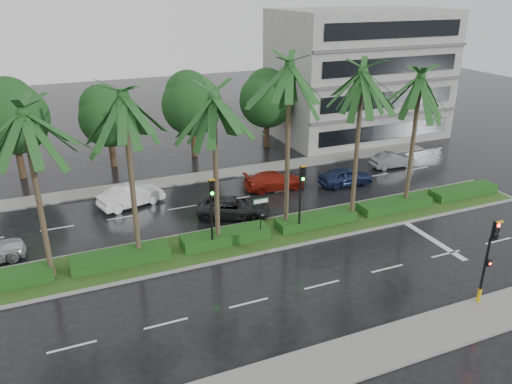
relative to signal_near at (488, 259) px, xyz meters
name	(u,v)px	position (x,y,z in m)	size (l,w,h in m)	color
ground	(279,242)	(-6.00, 9.39, -2.50)	(120.00, 120.00, 0.00)	black
near_sidewalk	(385,347)	(-6.00, -0.81, -2.44)	(40.00, 2.40, 0.12)	gray
far_sidewalk	(214,175)	(-6.00, 21.39, -2.44)	(40.00, 2.00, 0.12)	gray
median	(272,233)	(-6.00, 10.39, -2.42)	(36.00, 4.00, 0.15)	gray
hedge	(272,228)	(-6.00, 10.39, -2.05)	(35.20, 1.40, 0.60)	#134417
lane_markings	(328,235)	(-2.96, 8.96, -2.50)	(34.00, 13.06, 0.01)	silver
palm_row	(253,97)	(-7.25, 10.41, 5.99)	(26.30, 4.20, 10.70)	#413325
signal_near	(488,259)	(0.00, 0.00, 0.00)	(0.34, 0.45, 4.36)	black
signal_median_left	(212,204)	(-10.00, 9.69, 0.49)	(0.34, 0.42, 4.36)	black
signal_median_right	(301,189)	(-4.50, 9.69, 0.49)	(0.34, 0.42, 4.36)	black
street_sign	(261,209)	(-7.00, 9.87, -0.38)	(0.95, 0.09, 2.60)	black
bg_trees	(176,105)	(-7.40, 26.98, 2.17)	(32.93, 5.43, 7.84)	#3D2D1C
building	(358,74)	(11.00, 27.39, 3.50)	(16.00, 10.00, 12.00)	gray
car_white	(131,196)	(-13.07, 18.08, -1.77)	(4.45, 1.55, 1.47)	white
car_darkgrey	(233,207)	(-7.27, 13.70, -1.85)	(4.72, 2.18, 1.31)	black
car_red	(274,181)	(-2.77, 17.03, -1.85)	(4.53, 1.84, 1.31)	maroon
car_blue	(346,176)	(2.50, 15.63, -1.80)	(4.15, 1.67, 1.41)	#162143
car_grey	(392,160)	(8.25, 17.53, -1.88)	(3.79, 1.32, 1.25)	#5C6061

